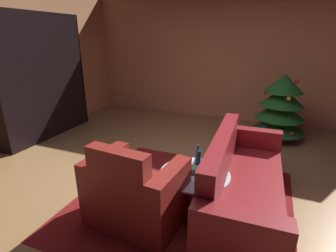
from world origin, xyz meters
TOP-DOWN VIEW (x-y plane):
  - ground_plane at (0.00, 0.00)m, footprint 7.62×7.62m
  - wall_back at (0.00, 3.02)m, footprint 6.47×0.06m
  - area_rug at (0.16, -0.44)m, footprint 2.41×2.34m
  - bookshelf_unit at (-2.96, 0.74)m, footprint 0.36×1.90m
  - armchair_red at (-0.19, -0.93)m, footprint 0.99×0.74m
  - couch_red at (0.80, -0.36)m, footprint 0.78×2.02m
  - coffee_table at (0.30, -0.45)m, footprint 0.78×0.78m
  - book_stack_on_table at (0.28, -0.45)m, footprint 0.23×0.14m
  - bottle_on_table at (0.27, -0.24)m, footprint 0.07×0.07m
  - decorated_tree at (1.18, 2.11)m, footprint 0.94×0.94m

SIDE VIEW (x-z plane):
  - ground_plane at x=0.00m, z-range 0.00..0.00m
  - area_rug at x=0.16m, z-range 0.00..0.01m
  - couch_red at x=0.80m, z-range -0.14..0.73m
  - armchair_red at x=-0.19m, z-range -0.13..0.78m
  - coffee_table at x=0.30m, z-range 0.17..0.59m
  - book_stack_on_table at x=0.28m, z-range 0.41..0.48m
  - bottle_on_table at x=0.27m, z-range 0.39..0.63m
  - decorated_tree at x=1.18m, z-range 0.00..1.21m
  - bookshelf_unit at x=-2.96m, z-range -0.01..2.22m
  - wall_back at x=0.00m, z-range 0.00..2.79m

